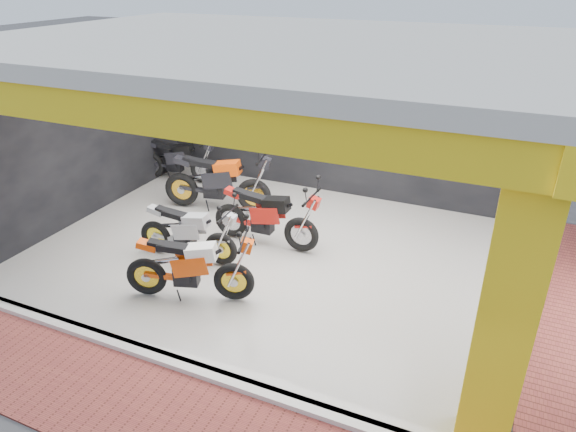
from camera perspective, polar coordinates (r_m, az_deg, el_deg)
name	(u,v)px	position (r m, az deg, el deg)	size (l,w,h in m)	color
ground	(211,319)	(7.69, -8.51, -11.30)	(80.00, 80.00, 0.00)	#2D2D30
showroom_floor	(271,253)	(9.11, -1.93, -4.19)	(8.00, 6.00, 0.10)	white
showroom_ceiling	(267,44)	(7.95, -2.33, 18.55)	(8.40, 6.40, 0.20)	beige
back_wall	(333,117)	(11.13, 4.97, 10.87)	(8.20, 0.20, 3.50)	black
left_wall	(77,133)	(10.75, -22.41, 8.49)	(0.20, 6.20, 3.50)	black
corner_column	(507,313)	(5.20, 23.12, -9.86)	(0.50, 0.50, 3.50)	yellow
header_beam_front	(138,111)	(5.52, -16.31, 11.14)	(8.40, 0.30, 0.40)	yellow
header_beam_right	(564,88)	(7.22, 28.37, 12.44)	(0.30, 6.40, 0.40)	yellow
floor_kerb	(169,361)	(7.02, -13.05, -15.43)	(8.00, 0.20, 0.10)	white
paver_front	(130,406)	(6.62, -17.17, -19.49)	(9.00, 1.40, 0.03)	maroon
paver_right	(573,323)	(8.55, 29.06, -10.39)	(1.40, 7.00, 0.03)	maroon
moto_hero	(233,264)	(7.52, -6.12, -5.34)	(2.06, 0.76, 1.26)	#E34609
moto_row_a	(220,234)	(8.45, -7.56, -1.97)	(1.94, 0.72, 1.19)	#A7AAAF
moto_row_b	(301,218)	(8.76, 1.50, -0.27)	(2.14, 0.79, 1.31)	red
moto_row_c	(253,180)	(10.21, -3.86, 4.06)	(2.39, 0.88, 1.46)	black
moto_row_d	(202,158)	(11.89, -9.56, 6.36)	(2.01, 0.74, 1.23)	black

